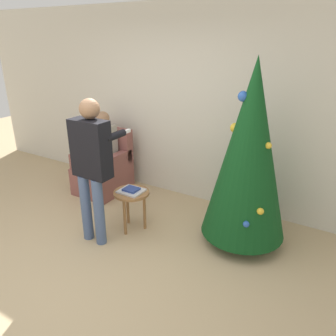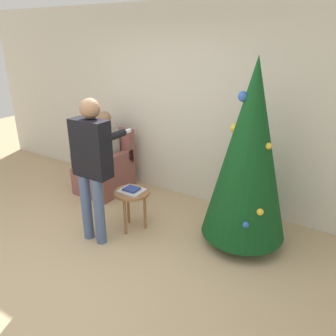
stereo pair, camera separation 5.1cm
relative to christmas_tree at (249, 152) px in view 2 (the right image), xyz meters
name	(u,v)px [view 2 (the right image)]	position (x,y,z in m)	size (l,w,h in m)	color
ground_plane	(74,274)	(-1.24, -1.47, -1.11)	(14.00, 14.00, 0.00)	tan
wall_back	(184,106)	(-1.24, 0.76, 0.24)	(8.00, 0.06, 2.70)	beige
christmas_tree	(249,152)	(0.00, 0.00, 0.00)	(0.95, 0.95, 2.10)	brown
armchair	(106,170)	(-2.31, 0.23, -0.79)	(0.66, 0.75, 0.95)	brown
person_seated	(103,149)	(-2.31, 0.20, -0.44)	(0.36, 0.46, 1.24)	#475B84
person_standing	(92,159)	(-1.49, -0.84, -0.11)	(0.46, 0.57, 1.67)	#475B84
side_stool	(132,197)	(-1.25, -0.46, -0.68)	(0.43, 0.43, 0.51)	olive
laptop	(132,191)	(-1.25, -0.46, -0.59)	(0.29, 0.25, 0.02)	silver
book	(132,189)	(-1.25, -0.46, -0.57)	(0.17, 0.15, 0.02)	navy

